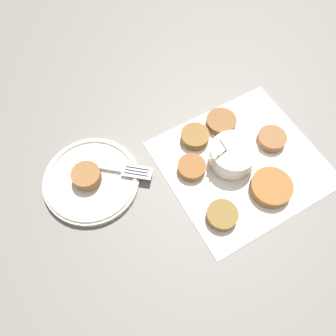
# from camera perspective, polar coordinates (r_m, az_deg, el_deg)

# --- Properties ---
(ground_plane) EXTENTS (4.00, 4.00, 0.00)m
(ground_plane) POSITION_cam_1_polar(r_m,az_deg,el_deg) (0.76, 13.29, 3.15)
(ground_plane) COLOR #605B56
(napkin) EXTENTS (0.38, 0.36, 0.00)m
(napkin) POSITION_cam_1_polar(r_m,az_deg,el_deg) (0.74, 12.72, 0.94)
(napkin) COLOR silver
(napkin) RESTS_ON ground_plane
(sauce_bowl) EXTENTS (0.11, 0.10, 0.10)m
(sauce_bowl) POSITION_cam_1_polar(r_m,az_deg,el_deg) (0.72, 11.07, 2.08)
(sauce_bowl) COLOR silver
(sauce_bowl) RESTS_ON napkin
(fritter_0) EXTENTS (0.09, 0.09, 0.02)m
(fritter_0) POSITION_cam_1_polar(r_m,az_deg,el_deg) (0.72, 17.51, -3.22)
(fritter_0) COLOR brown
(fritter_0) RESTS_ON napkin
(fritter_1) EXTENTS (0.07, 0.07, 0.02)m
(fritter_1) POSITION_cam_1_polar(r_m,az_deg,el_deg) (0.78, 9.23, 7.93)
(fritter_1) COLOR brown
(fritter_1) RESTS_ON napkin
(fritter_2) EXTENTS (0.06, 0.06, 0.02)m
(fritter_2) POSITION_cam_1_polar(r_m,az_deg,el_deg) (0.78, 17.73, 4.63)
(fritter_2) COLOR brown
(fritter_2) RESTS_ON napkin
(fritter_3) EXTENTS (0.06, 0.06, 0.02)m
(fritter_3) POSITION_cam_1_polar(r_m,az_deg,el_deg) (0.67, 9.40, -8.09)
(fritter_3) COLOR brown
(fritter_3) RESTS_ON napkin
(fritter_4) EXTENTS (0.06, 0.06, 0.02)m
(fritter_4) POSITION_cam_1_polar(r_m,az_deg,el_deg) (0.75, 4.70, 5.49)
(fritter_4) COLOR brown
(fritter_4) RESTS_ON napkin
(fritter_5) EXTENTS (0.06, 0.06, 0.02)m
(fritter_5) POSITION_cam_1_polar(r_m,az_deg,el_deg) (0.71, 4.13, 0.12)
(fritter_5) COLOR brown
(fritter_5) RESTS_ON napkin
(serving_plate) EXTENTS (0.20, 0.20, 0.02)m
(serving_plate) POSITION_cam_1_polar(r_m,az_deg,el_deg) (0.72, -13.21, -2.00)
(serving_plate) COLOR silver
(serving_plate) RESTS_ON ground_plane
(fritter_on_plate) EXTENTS (0.06, 0.06, 0.02)m
(fritter_on_plate) POSITION_cam_1_polar(r_m,az_deg,el_deg) (0.70, -14.04, -1.29)
(fritter_on_plate) COLOR brown
(fritter_on_plate) RESTS_ON serving_plate
(fork) EXTENTS (0.16, 0.10, 0.00)m
(fork) POSITION_cam_1_polar(r_m,az_deg,el_deg) (0.70, -8.06, -0.23)
(fork) COLOR silver
(fork) RESTS_ON serving_plate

